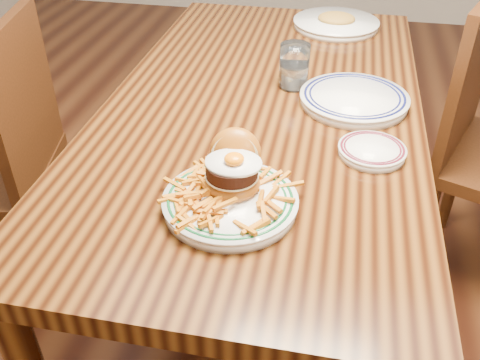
% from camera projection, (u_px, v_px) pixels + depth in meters
% --- Properties ---
extents(floor, '(6.00, 6.00, 0.00)m').
position_uv_depth(floor, '(258.00, 289.00, 1.91)').
color(floor, black).
rests_on(floor, ground).
extents(table, '(0.85, 1.60, 0.75)m').
position_uv_depth(table, '(263.00, 128.00, 1.52)').
color(table, black).
rests_on(table, floor).
extents(main_plate, '(0.27, 0.29, 0.13)m').
position_uv_depth(main_plate, '(231.00, 189.00, 1.08)').
color(main_plate, white).
rests_on(main_plate, table).
extents(side_plate, '(0.16, 0.16, 0.02)m').
position_uv_depth(side_plate, '(372.00, 150.00, 1.24)').
color(side_plate, white).
rests_on(side_plate, table).
extents(rear_plate, '(0.29, 0.29, 0.03)m').
position_uv_depth(rear_plate, '(354.00, 99.00, 1.44)').
color(rear_plate, white).
rests_on(rear_plate, table).
extents(water_glass, '(0.08, 0.08, 0.13)m').
position_uv_depth(water_glass, '(294.00, 69.00, 1.51)').
color(water_glass, white).
rests_on(water_glass, table).
extents(far_plate, '(0.31, 0.31, 0.06)m').
position_uv_depth(far_plate, '(336.00, 23.00, 1.92)').
color(far_plate, white).
rests_on(far_plate, table).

